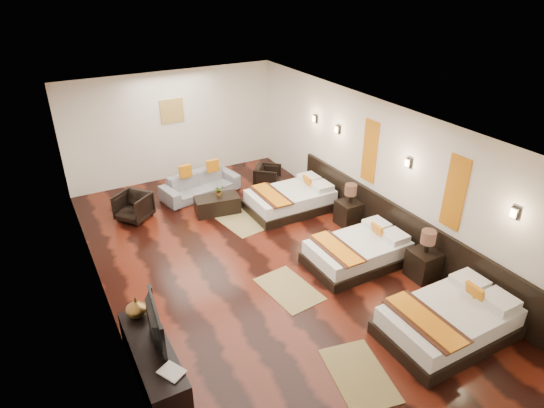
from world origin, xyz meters
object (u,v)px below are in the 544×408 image
bed_far (291,199)px  tv (150,324)px  figurine (136,307)px  armchair_right (268,177)px  nightstand_a (424,261)px  armchair_left (134,207)px  table_plant (219,191)px  coffee_table (217,205)px  sofa (200,185)px  tv_console (154,362)px  book (165,378)px  bed_near (450,321)px  bed_mid (358,252)px  nightstand_b (349,210)px

bed_far → tv: size_ratio=2.00×
tv → figurine: bearing=11.2°
tv → armchair_right: (4.25, 4.55, -0.55)m
nightstand_a → armchair_left: 6.21m
armchair_left → armchair_right: size_ratio=1.10×
bed_far → figurine: 4.97m
table_plant → armchair_left: bearing=162.7°
armchair_right → coffee_table: armchair_right is taller
bed_far → armchair_right: bearing=85.6°
tv → coffee_table: 4.70m
sofa → tv_console: bearing=-128.0°
book → bed_near: bearing=-10.1°
book → armchair_right: bearing=51.0°
book → armchair_right: book is taller
bed_mid → nightstand_b: size_ratio=1.99×
bed_mid → armchair_right: size_ratio=3.06×
bed_mid → bed_near: bearing=-89.9°
bed_near → tv_console: bed_near is taller
nightstand_a → tv_console: size_ratio=0.54×
nightstand_b → table_plant: nightstand_b is taller
nightstand_b → table_plant: size_ratio=3.82×
sofa → armchair_right: (1.67, -0.38, 0.00)m
nightstand_b → tv_console: nightstand_b is taller
sofa → armchair_right: size_ratio=3.09×
bed_near → nightstand_b: nightstand_b is taller
bed_far → table_plant: bearing=154.2°
bed_near → bed_far: bearing=90.0°
figurine → book: bearing=-90.0°
figurine → coffee_table: bearing=51.5°
nightstand_b → table_plant: (-2.24, 1.91, 0.19)m
figurine → coffee_table: figurine is taller
nightstand_b → bed_far: bearing=122.2°
bed_far → book: bed_far is taller
armchair_right → table_plant: size_ratio=2.48×
tv_console → tv: size_ratio=1.84×
book → figurine: bearing=90.0°
tv → book: tv is taller
bed_mid → table_plant: (-1.49, 3.20, 0.28)m
bed_near → nightstand_a: nightstand_a is taller
nightstand_a → bed_mid: bearing=129.0°
bed_near → coffee_table: bearing=106.3°
book → armchair_left: size_ratio=0.47×
bed_mid → tv_console: (-4.19, -0.85, 0.03)m
bed_near → nightstand_a: bearing=59.8°
bed_far → armchair_left: bed_far is taller
armchair_left → table_plant: 1.93m
figurine → bed_near: bearing=-26.3°
tv_console → tv: (0.05, 0.13, 0.56)m
armchair_right → figurine: bearing=174.4°
nightstand_b → sofa: nightstand_b is taller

